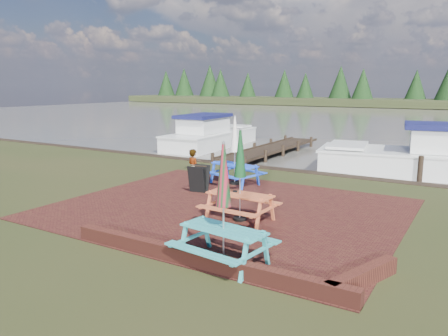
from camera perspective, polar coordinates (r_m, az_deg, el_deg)
The scene contains 13 objects.
ground at distance 11.11m, azimuth -2.25°, elevation -6.60°, with size 120.00×120.00×0.00m, color black.
paving at distance 11.92m, azimuth 0.40°, elevation -5.33°, with size 9.00×7.50×0.02m, color #391412.
brick_wall at distance 8.07m, azimuth 1.14°, elevation -12.34°, with size 6.21×1.79×0.30m.
water at distance 46.34m, azimuth 23.89°, elevation 5.77°, with size 120.00×60.00×0.02m, color #4D4A42.
far_treeline at distance 75.08m, azimuth 27.04°, elevation 9.61°, with size 120.00×10.00×8.10m.
picnic_table_teal at distance 8.17m, azimuth -0.07°, elevation -7.14°, with size 1.82×1.66×2.30m.
picnic_table_red at distance 10.71m, azimuth 2.10°, elevation -2.83°, with size 1.69×1.51×2.28m.
picnic_table_blue at distance 14.65m, azimuth 1.40°, elevation 0.91°, with size 1.97×1.84×2.30m.
chalkboard at distance 13.64m, azimuth -3.29°, elevation -1.41°, with size 0.56×0.57×0.86m.
jetty at distance 22.42m, azimuth 6.13°, elevation 2.51°, with size 1.76×9.08×1.00m.
boat_jetty at distance 25.04m, azimuth -1.85°, elevation 4.15°, with size 2.88×7.36×2.10m.
boat_near at distance 18.87m, azimuth 25.81°, elevation 1.03°, with size 8.70×4.20×2.26m.
person at distance 17.20m, azimuth -4.03°, elevation 2.43°, with size 0.60×0.39×1.65m, color gray.
Camera 1 is at (5.84, -8.85, 3.32)m, focal length 35.00 mm.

